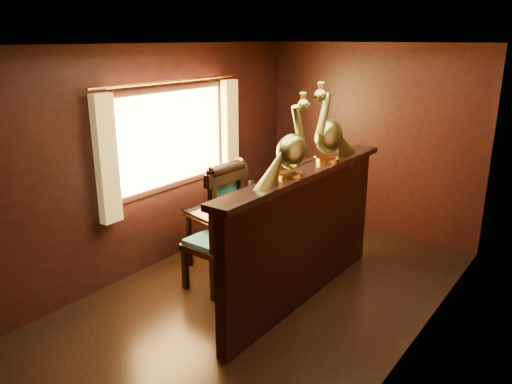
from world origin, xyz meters
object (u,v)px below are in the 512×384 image
at_px(dining_table, 240,211).
at_px(peacock_left, 292,136).
at_px(chair_right, 298,209).
at_px(chair_left, 221,225).
at_px(peacock_right, 329,122).

bearing_deg(dining_table, peacock_left, -17.12).
height_order(dining_table, chair_right, chair_right).
bearing_deg(chair_left, dining_table, 115.30).
bearing_deg(peacock_right, chair_left, -135.25).
distance_m(dining_table, chair_left, 0.76).
bearing_deg(chair_left, peacock_right, 47.06).
distance_m(peacock_left, peacock_right, 0.69).
relative_size(dining_table, chair_right, 1.02).
bearing_deg(peacock_right, chair_right, 150.96).
relative_size(peacock_left, peacock_right, 0.91).
distance_m(dining_table, peacock_left, 1.65).
xyz_separation_m(dining_table, peacock_right, (1.07, 0.07, 1.13)).
height_order(chair_right, peacock_right, peacock_right).
bearing_deg(dining_table, peacock_right, 16.90).
height_order(dining_table, chair_left, chair_left).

